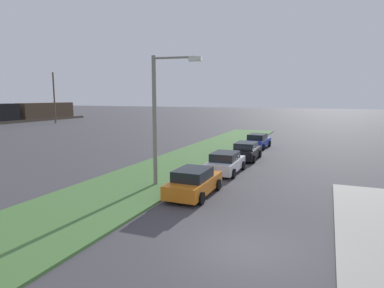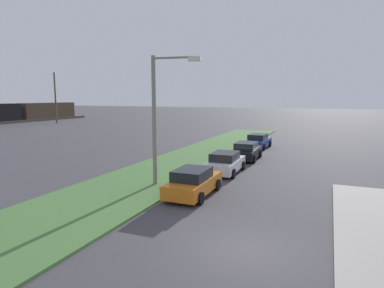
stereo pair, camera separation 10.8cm
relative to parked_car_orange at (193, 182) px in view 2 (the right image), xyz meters
name	(u,v)px [view 2 (the right image)]	position (x,y,z in m)	size (l,w,h in m)	color
ground	(242,250)	(-5.23, -3.98, -0.72)	(300.00, 300.00, 0.00)	#423F44
grass_median	(166,170)	(4.77, 4.08, -0.66)	(60.00, 6.00, 0.12)	#477238
parked_car_orange	(193,182)	(0.00, 0.00, 0.00)	(4.32, 2.05, 1.47)	orange
parked_car_white	(225,163)	(5.68, -0.04, 0.00)	(4.33, 2.07, 1.47)	silver
parked_car_black	(246,151)	(11.13, -0.21, 0.00)	(4.32, 2.07, 1.47)	black
parked_car_blue	(258,141)	(17.74, 0.15, 0.00)	(4.39, 2.20, 1.47)	#23389E
streetlight	(160,111)	(0.95, 2.45, 3.67)	(0.69, 2.87, 7.50)	gray
distant_utility_pole	(55,98)	(34.59, 43.97, 4.28)	(0.30, 0.30, 10.00)	brown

